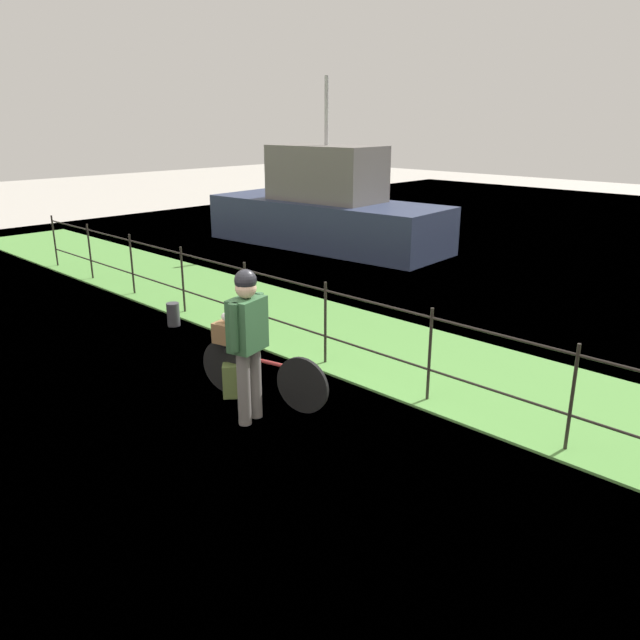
{
  "coord_description": "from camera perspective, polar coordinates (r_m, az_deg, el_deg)",
  "views": [
    {
      "loc": [
        4.49,
        -3.39,
        3.13
      ],
      "look_at": [
        -0.27,
        1.51,
        0.9
      ],
      "focal_mm": 34.81,
      "sensor_mm": 36.0,
      "label": 1
    }
  ],
  "objects": [
    {
      "name": "bicycle_main",
      "position": [
        7.16,
        -5.42,
        -4.92
      ],
      "size": [
        1.68,
        0.46,
        0.65
      ],
      "color": "black",
      "rests_on": "ground"
    },
    {
      "name": "terrier_dog",
      "position": [
        7.15,
        -8.0,
        0.28
      ],
      "size": [
        0.32,
        0.2,
        0.18
      ],
      "color": "silver",
      "rests_on": "wooden_crate"
    },
    {
      "name": "harbor_water",
      "position": [
        14.58,
        25.2,
        3.96
      ],
      "size": [
        30.0,
        30.0,
        0.0
      ],
      "primitive_type": "plane",
      "color": "#60849E",
      "rests_on": "ground"
    },
    {
      "name": "iron_fence",
      "position": [
        7.57,
        4.98,
        -1.1
      ],
      "size": [
        18.04,
        0.04,
        1.13
      ],
      "color": "#28231E",
      "rests_on": "ground"
    },
    {
      "name": "mooring_bollard",
      "position": [
        10.04,
        -13.34,
        0.51
      ],
      "size": [
        0.2,
        0.2,
        0.37
      ],
      "primitive_type": "cylinder",
      "color": "#38383D",
      "rests_on": "ground"
    },
    {
      "name": "grass_strip",
      "position": [
        8.51,
        8.97,
        -3.63
      ],
      "size": [
        27.0,
        2.4,
        0.03
      ],
      "primitive_type": "cube",
      "color": "#569342",
      "rests_on": "ground"
    },
    {
      "name": "moored_boat_near",
      "position": [
        15.94,
        0.57,
        10.06
      ],
      "size": [
        6.52,
        2.68,
        4.09
      ],
      "color": "#2D3856",
      "rests_on": "ground"
    },
    {
      "name": "cyclist_person",
      "position": [
        6.49,
        -6.68,
        -1.2
      ],
      "size": [
        0.35,
        0.53,
        1.68
      ],
      "color": "slate",
      "rests_on": "ground"
    },
    {
      "name": "ground_plane",
      "position": [
        6.44,
        -7.82,
        -11.2
      ],
      "size": [
        60.0,
        60.0,
        0.0
      ],
      "primitive_type": "plane",
      "color": "#B2ADA3"
    },
    {
      "name": "wooden_crate",
      "position": [
        7.23,
        -8.08,
        -1.17
      ],
      "size": [
        0.45,
        0.36,
        0.24
      ],
      "primitive_type": "cube",
      "rotation": [
        0.0,
        0.0,
        0.24
      ],
      "color": "brown",
      "rests_on": "bicycle_main"
    },
    {
      "name": "backpack_on_paving",
      "position": [
        7.38,
        -7.81,
        -5.52
      ],
      "size": [
        0.32,
        0.33,
        0.4
      ],
      "primitive_type": "cube",
      "rotation": [
        0.0,
        0.0,
        0.85
      ],
      "color": "olive",
      "rests_on": "ground"
    }
  ]
}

